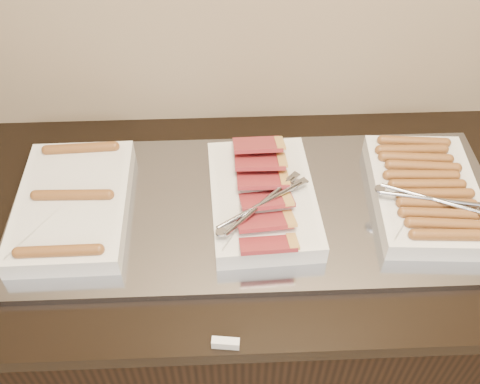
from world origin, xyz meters
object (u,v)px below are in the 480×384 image
(dish_center, at_px, (262,198))
(dish_right, at_px, (426,192))
(warming_tray, at_px, (256,208))
(dish_left, at_px, (73,203))
(counter, at_px, (249,306))

(dish_center, distance_m, dish_right, 0.40)
(warming_tray, relative_size, dish_right, 3.11)
(warming_tray, xyz_separation_m, dish_center, (0.01, -0.00, 0.04))
(dish_right, bearing_deg, dish_center, -176.45)
(warming_tray, distance_m, dish_left, 0.44)
(counter, xyz_separation_m, dish_right, (0.43, -0.00, 0.50))
(dish_left, height_order, dish_right, dish_right)
(counter, relative_size, dish_right, 5.35)
(dish_left, bearing_deg, dish_right, -0.98)
(warming_tray, xyz_separation_m, dish_left, (-0.44, 0.00, 0.04))
(counter, bearing_deg, dish_center, -8.10)
(counter, bearing_deg, warming_tray, 0.00)
(counter, bearing_deg, dish_right, -0.48)
(dish_right, bearing_deg, counter, -176.98)
(counter, distance_m, dish_right, 0.66)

